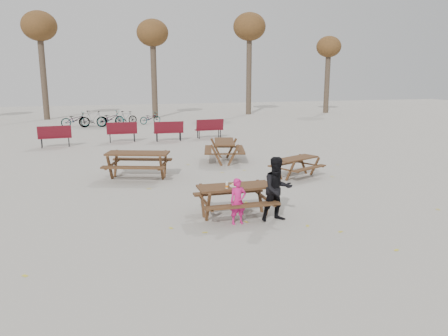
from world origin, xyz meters
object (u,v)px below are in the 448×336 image
object	(u,v)px
food_tray	(234,186)
picnic_table_east	(297,167)
adult	(277,189)
picnic_table_north	(138,165)
child	(238,201)
main_picnic_table	(235,193)
soda_bottle	(227,186)
picnic_table_far	(224,151)

from	to	relation	value
food_tray	picnic_table_east	distance (m)	4.79
adult	picnic_table_north	bearing A→B (deg)	114.94
child	adult	xyz separation A→B (m)	(0.96, -0.03, 0.23)
main_picnic_table	food_tray	bearing A→B (deg)	-126.28
child	picnic_table_east	distance (m)	5.13
picnic_table_east	soda_bottle	bearing A→B (deg)	-159.49
adult	picnic_table_north	xyz separation A→B (m)	(-2.81, 5.22, -0.33)
picnic_table_north	picnic_table_far	distance (m)	4.01
picnic_table_east	picnic_table_far	distance (m)	3.59
picnic_table_north	adult	bearing A→B (deg)	-43.47
picnic_table_north	soda_bottle	bearing A→B (deg)	-52.78
main_picnic_table	food_tray	xyz separation A→B (m)	(-0.06, -0.08, 0.21)
picnic_table_north	picnic_table_far	bearing A→B (deg)	46.98
main_picnic_table	soda_bottle	distance (m)	0.43
food_tray	child	distance (m)	0.52
food_tray	child	bearing A→B (deg)	-94.45
main_picnic_table	picnic_table_east	xyz separation A→B (m)	(3.21, 3.39, -0.25)
child	food_tray	bearing A→B (deg)	81.45
soda_bottle	picnic_table_far	bearing A→B (deg)	74.83
child	picnic_table_east	world-z (taller)	child
food_tray	picnic_table_north	bearing A→B (deg)	111.69
adult	child	bearing A→B (deg)	175.10
soda_bottle	picnic_table_east	size ratio (longest dim) A/B	0.11
soda_bottle	picnic_table_far	world-z (taller)	soda_bottle
main_picnic_table	soda_bottle	bearing A→B (deg)	-141.72
main_picnic_table	picnic_table_east	size ratio (longest dim) A/B	1.16
soda_bottle	child	bearing A→B (deg)	-61.74
main_picnic_table	picnic_table_north	world-z (taller)	picnic_table_north
food_tray	adult	bearing A→B (deg)	-27.58
picnic_table_north	child	bearing A→B (deg)	-52.16
food_tray	picnic_table_north	xyz separation A→B (m)	(-1.88, 4.74, -0.36)
child	picnic_table_east	size ratio (longest dim) A/B	0.70
soda_bottle	adult	size ratio (longest dim) A/B	0.11
main_picnic_table	picnic_table_east	bearing A→B (deg)	46.54
soda_bottle	adult	bearing A→B (deg)	-17.20
main_picnic_table	adult	size ratio (longest dim) A/B	1.17
main_picnic_table	adult	world-z (taller)	adult
child	adult	world-z (taller)	adult
adult	picnic_table_far	xyz separation A→B (m)	(0.71, 7.14, -0.36)
food_tray	picnic_table_far	distance (m)	6.87
food_tray	adult	xyz separation A→B (m)	(0.92, -0.48, -0.02)
child	main_picnic_table	bearing A→B (deg)	75.89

